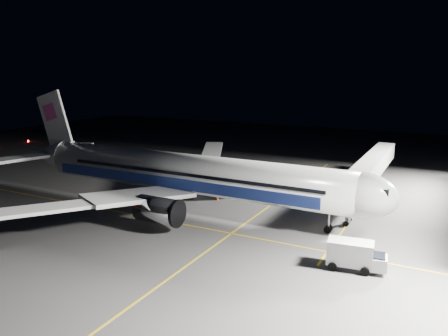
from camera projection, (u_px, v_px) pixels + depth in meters
name	position (u px, v px, depth m)	size (l,w,h in m)	color
ground	(189.00, 209.00, 63.70)	(200.00, 200.00, 0.00)	#4C4C4F
guide_line_main	(251.00, 219.00, 59.16)	(0.25, 80.00, 0.01)	gold
guide_line_cross	(165.00, 221.00, 58.52)	(70.00, 0.25, 0.01)	gold
guide_line_side	(356.00, 211.00, 62.36)	(0.25, 40.00, 0.01)	gold
airliner	(182.00, 173.00, 63.05)	(61.48, 54.22, 16.64)	silver
jet_bridge	(369.00, 169.00, 68.31)	(3.60, 34.40, 6.30)	#B2B2B7
service_truck	(356.00, 255.00, 43.97)	(6.06, 3.14, 2.97)	white
baggage_tug	(192.00, 176.00, 79.77)	(2.84, 2.52, 1.74)	black
safety_cone_a	(193.00, 180.00, 79.36)	(0.37, 0.37, 0.55)	#DD4309
safety_cone_b	(213.00, 182.00, 77.39)	(0.42, 0.42, 0.62)	#DD4309
safety_cone_c	(217.00, 198.00, 67.82)	(0.46, 0.46, 0.69)	#DD4309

